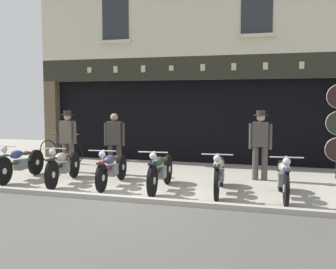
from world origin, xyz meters
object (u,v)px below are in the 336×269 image
Objects in this scene: motorcycle_center at (160,170)px; motorcycle_center_right at (219,173)px; salesman_left at (68,138)px; advert_board_near at (123,105)px; motorcycle_far_left at (20,162)px; motorcycle_left at (63,165)px; motorcycle_center_left at (112,168)px; leaning_bicycle at (61,151)px; salesman_right at (260,142)px; motorcycle_right at (283,177)px; shopkeeper_center at (115,141)px.

motorcycle_center_right is at bearing 179.48° from motorcycle_center.
advert_board_near reaches higher than salesman_left.
motorcycle_far_left is 1.26m from motorcycle_left.
advert_board_near is at bearing -97.00° from motorcycle_left.
salesman_left reaches higher than motorcycle_far_left.
salesman_left is (-1.91, 1.32, 0.51)m from motorcycle_center_left.
motorcycle_far_left is 1.19× the size of leaning_bicycle.
motorcycle_center is 1.29m from motorcycle_center_right.
salesman_left is at bearing -99.88° from advert_board_near.
advert_board_near is (0.47, 2.73, 0.87)m from salesman_left.
advert_board_near is (-3.94, 4.08, 1.37)m from motorcycle_center_right.
motorcycle_left is (1.26, -0.06, -0.00)m from motorcycle_far_left.
motorcycle_center_right is 1.23× the size of salesman_right.
motorcycle_center is at bearing 66.21° from leaning_bicycle.
motorcycle_right is at bearing 169.65° from motorcycle_left.
motorcycle_left is at bearing -1.50° from motorcycle_center_left.
motorcycle_far_left is 0.99× the size of motorcycle_left.
motorcycle_center_right is 1.06× the size of motorcycle_right.
motorcycle_far_left is at bearing 14.36° from salesman_right.
leaning_bicycle is (-1.76, 2.77, -0.05)m from motorcycle_left.
salesman_left is at bearing 48.10° from leaning_bicycle.
motorcycle_center_right is at bearing 176.69° from motorcycle_far_left.
motorcycle_left is at bearing 19.35° from salesman_right.
motorcycle_far_left is 5.97m from salesman_right.
salesman_right is (2.02, 1.78, 0.52)m from motorcycle_center.
motorcycle_left is at bearing 42.39° from leaning_bicycle.
shopkeeper_center is at bearing -24.38° from motorcycle_right.
salesman_right is at bearing -166.81° from salesman_left.
salesman_right is (3.24, 1.66, 0.54)m from motorcycle_center_left.
salesman_right reaches higher than leaning_bicycle.
salesman_right reaches higher than motorcycle_left.
motorcycle_right is (2.61, -0.00, -0.00)m from motorcycle_center.
motorcycle_center_right is at bearing 172.33° from salesman_left.
motorcycle_right is at bearing 77.54° from leaning_bicycle.
motorcycle_center reaches higher than motorcycle_center_left.
motorcycle_left is at bearing -4.99° from motorcycle_center_right.
motorcycle_far_left is 2.42m from shopkeeper_center.
motorcycle_left is at bearing -87.03° from advert_board_near.
motorcycle_right reaches higher than motorcycle_center_left.
motorcycle_left is 1.20× the size of leaning_bicycle.
salesman_right is (5.14, 0.34, 0.03)m from salesman_left.
motorcycle_far_left is 1.27× the size of shopkeeper_center.
shopkeeper_center is at bearing 71.39° from leaning_bicycle.
leaning_bicycle is (-5.49, 2.72, -0.05)m from motorcycle_center_right.
leaning_bicycle is (-2.98, 2.68, -0.04)m from motorcycle_center_left.
advert_board_near reaches higher than salesman_right.
salesman_right is at bearing -166.74° from motorcycle_far_left.
salesman_right is (0.73, 1.70, 0.52)m from motorcycle_center_right.
motorcycle_center is 1.05× the size of motorcycle_right.
advert_board_near is at bearing -107.51° from motorcycle_far_left.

